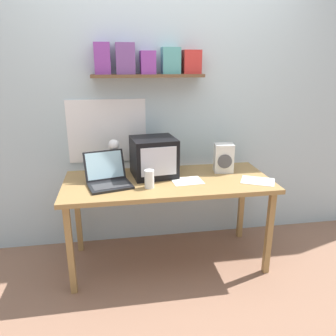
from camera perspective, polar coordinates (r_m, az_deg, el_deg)
name	(u,v)px	position (r m, az deg, el deg)	size (l,w,h in m)	color
ground_plane	(168,260)	(2.95, 0.00, -15.73)	(12.00, 12.00, 0.00)	#8F6750
back_wall	(159,101)	(2.93, -1.62, 11.52)	(5.60, 0.24, 2.60)	silver
corner_desk	(168,187)	(2.63, 0.00, -3.38)	(1.64, 0.71, 0.74)	#9E7944
crt_monitor	(154,157)	(2.67, -2.50, 1.94)	(0.38, 0.37, 0.32)	black
laptop	(108,177)	(2.55, -10.46, -1.49)	(0.38, 0.38, 0.24)	black
desk_lamp	(114,153)	(2.71, -9.42, 2.65)	(0.13, 0.16, 0.30)	white
juice_glass	(149,180)	(2.44, -3.27, -2.07)	(0.07, 0.07, 0.14)	white
space_heater	(224,158)	(2.81, 9.66, 1.72)	(0.17, 0.14, 0.24)	silver
open_notebook	(258,181)	(2.68, 15.37, -2.18)	(0.31, 0.28, 0.00)	white
printed_handout	(187,181)	(2.59, 3.37, -2.28)	(0.25, 0.20, 0.00)	silver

